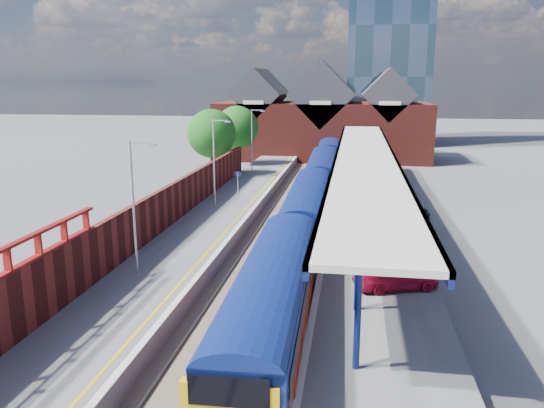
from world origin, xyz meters
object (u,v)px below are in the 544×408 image
Objects in this scene: lamp_post_b at (136,199)px; parked_car_dark at (398,209)px; lamp_post_d at (253,137)px; parked_car_blue at (391,208)px; parked_car_red at (396,275)px; parked_car_silver at (387,221)px; platform_sign at (238,181)px; train at (316,185)px; lamp_post_c at (216,157)px.

lamp_post_b is 1.49× the size of parked_car_dark.
lamp_post_d is 1.56× the size of parked_car_blue.
parked_car_red is at bearing -67.63° from lamp_post_d.
parked_car_dark reaches higher than parked_car_silver.
platform_sign reaches higher than parked_car_dark.
lamp_post_d is 34.98m from parked_car_red.
train is at bearing 19.64° from platform_sign.
parked_car_blue is (13.91, -1.62, -3.37)m from lamp_post_c.
parked_car_red is at bearing 159.40° from parked_car_blue.
parked_car_silver is (13.39, 10.45, -3.35)m from lamp_post_b.
lamp_post_d is at bearing 90.00° from lamp_post_c.
platform_sign is (1.36, -14.00, -2.30)m from lamp_post_d.
lamp_post_c reaches higher than parked_car_blue.
train is 21.97m from lamp_post_b.
parked_car_blue is (-0.45, 0.51, -0.06)m from parked_car_dark.
parked_car_silver is at bearing 37.95° from lamp_post_b.
lamp_post_b is 13.66m from parked_car_red.
lamp_post_d is 22.70m from parked_car_blue.
parked_car_blue is (13.91, 14.38, -3.37)m from lamp_post_b.
train reaches higher than parked_car_red.
lamp_post_c reaches higher than platform_sign.
platform_sign reaches higher than parked_car_red.
lamp_post_c reaches higher than train.
parked_car_blue is at bearing -51.71° from lamp_post_d.
platform_sign is 13.68m from parked_car_dark.
parked_car_red reaches higher than parked_car_silver.
train is 16.16× the size of parked_car_red.
parked_car_red is 10.65m from parked_car_silver.
parked_car_dark is at bearing -23.27° from parked_car_red.
parked_car_dark is (14.36, 13.87, -3.31)m from lamp_post_b.
parked_car_blue is at bearing -44.43° from train.
lamp_post_b is 1.00× the size of lamp_post_d.
lamp_post_d reaches higher than platform_sign.
lamp_post_d is at bearing 123.92° from train.
lamp_post_d is at bearing 90.00° from lamp_post_b.
parked_car_silver is at bearing 162.93° from parked_car_dark.
parked_car_silver is at bearing -19.50° from parked_car_red.
parked_car_dark is at bearing -51.61° from lamp_post_d.
parked_car_dark reaches higher than parked_car_blue.
lamp_post_b is 2.80× the size of platform_sign.
lamp_post_b reaches higher than train.
lamp_post_b is 16.00m from lamp_post_c.
lamp_post_b is 32.00m from lamp_post_d.
lamp_post_c is at bearing 20.50° from parked_car_red.
platform_sign is 21.77m from parked_car_red.
platform_sign is at bearing -84.44° from lamp_post_d.
parked_car_dark is 0.68m from parked_car_blue.
platform_sign is 13.10m from parked_car_blue.
parked_car_red is at bearing -50.72° from lamp_post_c.
train reaches higher than parked_car_blue.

